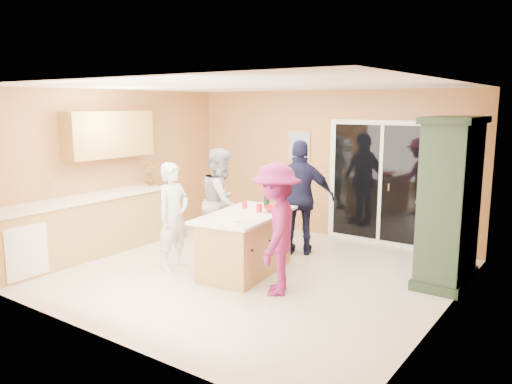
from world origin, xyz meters
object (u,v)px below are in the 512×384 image
Objects in this scene: green_hutch at (450,204)px; kitchen_island at (245,245)px; woman_white at (173,216)px; woman_navy at (300,198)px; woman_magenta at (276,229)px; woman_grey at (222,202)px.

kitchen_island is at bearing -153.27° from green_hutch.
green_hutch reaches higher than woman_white.
woman_white is (-3.39, -1.65, -0.30)m from green_hutch.
woman_magenta is (0.60, -1.64, -0.08)m from woman_navy.
woman_grey is (0.13, 0.93, 0.07)m from woman_white.
woman_magenta reaches higher than kitchen_island.
green_hutch reaches higher than woman_magenta.
kitchen_island is 0.96× the size of woman_navy.
woman_navy is (1.13, 1.67, 0.13)m from woman_white.
woman_grey is at bearing 11.56° from woman_navy.
woman_navy reaches higher than woman_white.
kitchen_island is 1.02× the size of woman_grey.
kitchen_island is at bearing 57.40° from woman_navy.
green_hutch reaches higher than kitchen_island.
woman_white is at bearing -153.99° from green_hutch.
woman_white is at bearing 147.01° from woman_grey.
woman_magenta is at bearing -35.02° from kitchen_island.
green_hutch is at bearing 154.49° from woman_navy.
kitchen_island is 1.12× the size of woman_white.
woman_grey is 1.02× the size of woman_magenta.
kitchen_island is 1.05× the size of woman_magenta.
green_hutch is 1.33× the size of woman_magenta.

